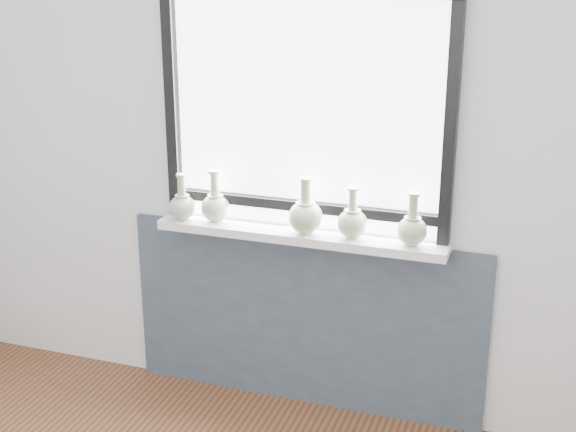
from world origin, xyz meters
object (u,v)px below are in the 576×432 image
(windowsill, at_px, (300,235))
(vase_b, at_px, (215,205))
(vase_e, at_px, (412,228))
(vase_d, at_px, (352,222))
(vase_c, at_px, (306,215))
(vase_a, at_px, (182,205))

(windowsill, relative_size, vase_b, 5.51)
(vase_e, bearing_deg, vase_b, 179.15)
(vase_b, bearing_deg, vase_e, -0.85)
(vase_b, relative_size, vase_d, 1.07)
(vase_c, relative_size, vase_e, 1.09)
(vase_c, relative_size, vase_d, 1.12)
(vase_c, distance_m, vase_d, 0.21)
(vase_b, bearing_deg, vase_a, -169.64)
(vase_a, bearing_deg, vase_d, 1.40)
(windowsill, xyz_separation_m, vase_e, (0.50, -0.01, 0.09))
(vase_e, bearing_deg, vase_a, -179.22)
(vase_b, xyz_separation_m, vase_d, (0.65, -0.01, -0.00))
(vase_a, bearing_deg, vase_e, 0.78)
(vase_c, height_order, vase_e, vase_c)
(vase_a, xyz_separation_m, vase_e, (1.06, 0.01, 0.01))
(windowsill, distance_m, vase_a, 0.57)
(windowsill, xyz_separation_m, vase_a, (-0.56, -0.02, 0.09))
(windowsill, distance_m, vase_c, 0.11)
(vase_c, bearing_deg, vase_d, 2.98)
(vase_a, distance_m, vase_d, 0.80)
(vase_d, bearing_deg, vase_e, -1.13)
(windowsill, xyz_separation_m, vase_c, (0.03, -0.02, 0.10))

